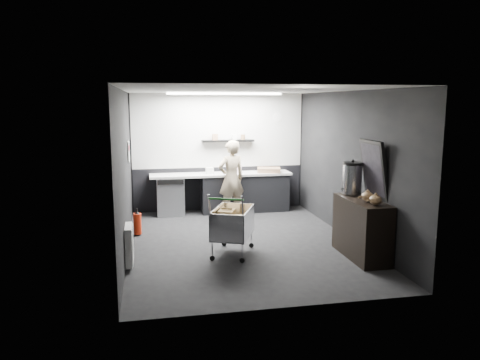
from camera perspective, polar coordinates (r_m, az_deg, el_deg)
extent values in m
plane|color=black|center=(8.49, 0.24, -7.62)|extent=(5.50, 5.50, 0.00)
plane|color=beige|center=(8.12, 0.26, 10.91)|extent=(5.50, 5.50, 0.00)
plane|color=black|center=(10.89, -2.62, 3.42)|extent=(5.50, 0.00, 5.50)
plane|color=black|center=(5.57, 5.87, -2.47)|extent=(5.50, 0.00, 5.50)
plane|color=black|center=(8.05, -13.85, 1.00)|extent=(0.00, 5.50, 5.50)
plane|color=black|center=(8.81, 13.11, 1.75)|extent=(0.00, 5.50, 5.50)
cube|color=silver|center=(10.82, -2.62, 6.04)|extent=(3.95, 0.02, 1.70)
cube|color=black|center=(10.99, -2.57, -1.00)|extent=(3.95, 0.02, 1.00)
cube|color=black|center=(10.76, -1.47, 4.80)|extent=(1.20, 0.22, 0.04)
cylinder|color=white|center=(11.10, 4.60, 7.66)|extent=(0.20, 0.03, 0.20)
cube|color=silver|center=(9.31, -13.43, 3.38)|extent=(0.02, 0.30, 0.40)
cube|color=red|center=(9.30, -13.41, 3.81)|extent=(0.02, 0.22, 0.10)
cube|color=white|center=(7.38, -13.38, -7.70)|extent=(0.10, 0.50, 0.60)
cube|color=white|center=(9.94, -1.89, 10.47)|extent=(2.40, 0.20, 0.04)
cube|color=black|center=(10.80, 0.57, -1.58)|extent=(2.00, 0.56, 0.85)
cube|color=silver|center=(10.62, -2.34, 0.69)|extent=(3.20, 0.60, 0.05)
cube|color=#9EA0A5|center=(10.59, -8.48, -1.91)|extent=(0.60, 0.58, 0.85)
cube|color=black|center=(10.23, -8.45, -0.29)|extent=(0.56, 0.02, 0.10)
imported|color=beige|center=(10.22, -1.06, 0.16)|extent=(0.70, 0.56, 1.69)
cube|color=silver|center=(7.79, -0.90, -6.75)|extent=(0.86, 1.03, 0.02)
cube|color=silver|center=(7.69, -2.92, -5.27)|extent=(0.36, 0.81, 0.46)
cube|color=silver|center=(7.79, 1.08, -5.08)|extent=(0.36, 0.81, 0.46)
cube|color=silver|center=(7.33, -0.31, -6.01)|extent=(0.53, 0.24, 0.46)
cube|color=silver|center=(8.14, -1.45, -4.43)|extent=(0.53, 0.24, 0.46)
cylinder|color=silver|center=(7.42, -2.22, -8.76)|extent=(0.02, 0.02, 0.31)
cylinder|color=silver|center=(7.51, 1.50, -8.54)|extent=(0.02, 0.02, 0.31)
cylinder|color=silver|center=(8.17, -3.09, -7.04)|extent=(0.02, 0.02, 0.31)
cylinder|color=silver|center=(8.25, 0.28, -6.86)|extent=(0.02, 0.02, 0.31)
cylinder|color=#248427|center=(7.16, -0.22, -2.36)|extent=(0.53, 0.25, 0.03)
cube|color=brown|center=(7.82, -1.94, -5.14)|extent=(0.35, 0.38, 0.39)
cube|color=brown|center=(7.65, 0.33, -5.61)|extent=(0.32, 0.35, 0.35)
cylinder|color=black|center=(7.47, -2.21, -9.74)|extent=(0.09, 0.06, 0.08)
cylinder|color=black|center=(8.21, -3.08, -7.94)|extent=(0.09, 0.06, 0.08)
cylinder|color=black|center=(7.55, 1.49, -9.51)|extent=(0.09, 0.06, 0.08)
cylinder|color=black|center=(8.29, 0.28, -7.75)|extent=(0.09, 0.06, 0.08)
cube|color=black|center=(7.85, 14.59, -5.76)|extent=(0.48, 1.27, 0.95)
cylinder|color=silver|center=(8.07, 13.51, 0.09)|extent=(0.32, 0.32, 0.49)
cylinder|color=black|center=(8.03, 13.59, 1.96)|extent=(0.32, 0.32, 0.04)
sphere|color=black|center=(8.02, 13.60, 2.26)|extent=(0.05, 0.05, 0.05)
ellipsoid|color=brown|center=(7.58, 15.29, -1.96)|extent=(0.19, 0.19, 0.15)
ellipsoid|color=brown|center=(7.35, 16.20, -2.35)|extent=(0.19, 0.19, 0.15)
cube|color=black|center=(7.79, 16.03, 1.24)|extent=(0.21, 0.74, 0.95)
cube|color=black|center=(7.78, 15.87, 1.24)|extent=(0.15, 0.64, 0.82)
cylinder|color=red|center=(9.09, -12.39, -5.24)|extent=(0.15, 0.15, 0.40)
cone|color=black|center=(9.04, -12.44, -3.87)|extent=(0.10, 0.10, 0.06)
cylinder|color=black|center=(9.03, -12.45, -3.63)|extent=(0.03, 0.03, 0.06)
cube|color=#8E6A4C|center=(10.79, 3.52, 1.23)|extent=(0.60, 0.51, 0.10)
cylinder|color=silver|center=(10.67, -0.30, 1.39)|extent=(0.19, 0.19, 0.19)
cube|color=white|center=(10.52, -3.72, 1.13)|extent=(0.17, 0.14, 0.14)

